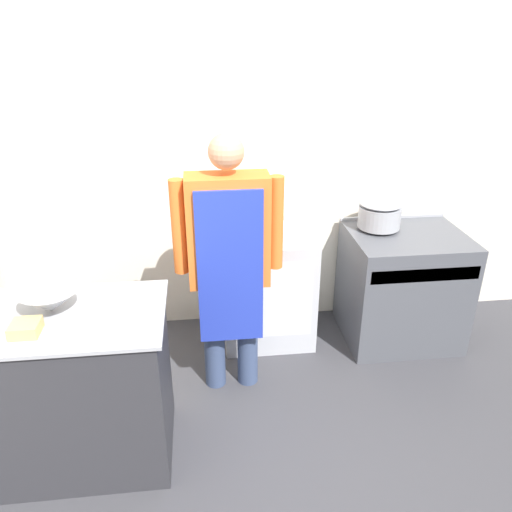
{
  "coord_description": "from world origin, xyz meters",
  "views": [
    {
      "loc": [
        -0.22,
        -1.84,
        2.29
      ],
      "look_at": [
        0.11,
        1.0,
        0.95
      ],
      "focal_mm": 35.0,
      "sensor_mm": 36.0,
      "label": 1
    }
  ],
  "objects_px": {
    "fridge_unit": "(267,287)",
    "plastic_tub": "(25,328)",
    "mixing_bowl": "(50,301)",
    "person_cook": "(229,254)",
    "stock_pot": "(380,214)",
    "stove": "(401,286)"
  },
  "relations": [
    {
      "from": "mixing_bowl",
      "to": "plastic_tub",
      "type": "xyz_separation_m",
      "value": [
        -0.07,
        -0.2,
        -0.03
      ]
    },
    {
      "from": "plastic_tub",
      "to": "stock_pot",
      "type": "xyz_separation_m",
      "value": [
        2.19,
        1.25,
        0.03
      ]
    },
    {
      "from": "person_cook",
      "to": "stock_pot",
      "type": "xyz_separation_m",
      "value": [
        1.17,
        0.57,
        0.0
      ]
    },
    {
      "from": "stock_pot",
      "to": "plastic_tub",
      "type": "bearing_deg",
      "value": -150.39
    },
    {
      "from": "mixing_bowl",
      "to": "fridge_unit",
      "type": "bearing_deg",
      "value": 38.65
    },
    {
      "from": "mixing_bowl",
      "to": "plastic_tub",
      "type": "distance_m",
      "value": 0.22
    },
    {
      "from": "fridge_unit",
      "to": "stock_pot",
      "type": "height_order",
      "value": "stock_pot"
    },
    {
      "from": "plastic_tub",
      "to": "stock_pot",
      "type": "bearing_deg",
      "value": 29.61
    },
    {
      "from": "fridge_unit",
      "to": "mixing_bowl",
      "type": "xyz_separation_m",
      "value": [
        -1.28,
        -1.02,
        0.56
      ]
    },
    {
      "from": "fridge_unit",
      "to": "plastic_tub",
      "type": "height_order",
      "value": "plastic_tub"
    },
    {
      "from": "fridge_unit",
      "to": "mixing_bowl",
      "type": "bearing_deg",
      "value": -141.35
    },
    {
      "from": "mixing_bowl",
      "to": "plastic_tub",
      "type": "height_order",
      "value": "mixing_bowl"
    },
    {
      "from": "stove",
      "to": "mixing_bowl",
      "type": "distance_m",
      "value": 2.55
    },
    {
      "from": "stock_pot",
      "to": "fridge_unit",
      "type": "bearing_deg",
      "value": -178.34
    },
    {
      "from": "stove",
      "to": "person_cook",
      "type": "xyz_separation_m",
      "value": [
        -1.36,
        -0.44,
        0.56
      ]
    },
    {
      "from": "fridge_unit",
      "to": "stock_pot",
      "type": "xyz_separation_m",
      "value": [
        0.85,
        0.02,
        0.56
      ]
    },
    {
      "from": "stock_pot",
      "to": "mixing_bowl",
      "type": "bearing_deg",
      "value": -153.8
    },
    {
      "from": "person_cook",
      "to": "mixing_bowl",
      "type": "bearing_deg",
      "value": -153.61
    },
    {
      "from": "stove",
      "to": "stock_pot",
      "type": "bearing_deg",
      "value": 146.48
    },
    {
      "from": "stock_pot",
      "to": "person_cook",
      "type": "bearing_deg",
      "value": -153.96
    },
    {
      "from": "person_cook",
      "to": "plastic_tub",
      "type": "relative_size",
      "value": 12.82
    },
    {
      "from": "stove",
      "to": "plastic_tub",
      "type": "bearing_deg",
      "value": -154.85
    }
  ]
}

